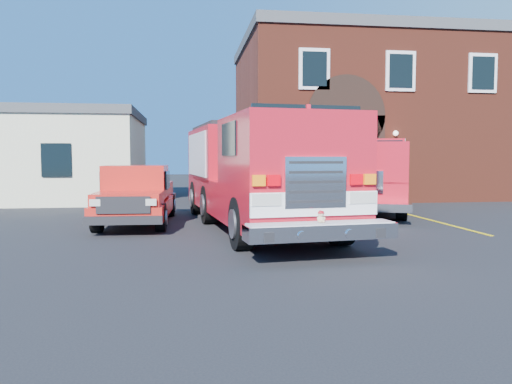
{
  "coord_description": "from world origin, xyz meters",
  "views": [
    {
      "loc": [
        -1.6,
        -12.76,
        2.12
      ],
      "look_at": [
        0.0,
        -1.2,
        1.3
      ],
      "focal_mm": 35.0,
      "sensor_mm": 36.0,
      "label": 1
    }
  ],
  "objects": [
    {
      "name": "pickup_truck",
      "position": [
        -3.17,
        3.43,
        0.88
      ],
      "size": [
        2.26,
        5.76,
        1.86
      ],
      "color": "black",
      "rests_on": "ground"
    },
    {
      "name": "parking_stripe_far",
      "position": [
        6.5,
        7.0,
        0.0
      ],
      "size": [
        0.12,
        3.0,
        0.01
      ],
      "primitive_type": "cube",
      "color": "yellow",
      "rests_on": "ground"
    },
    {
      "name": "fire_engine",
      "position": [
        0.41,
        2.09,
        1.69
      ],
      "size": [
        4.15,
        10.85,
        3.26
      ],
      "color": "black",
      "rests_on": "ground"
    },
    {
      "name": "fire_station",
      "position": [
        8.99,
        13.98,
        4.25
      ],
      "size": [
        15.2,
        10.2,
        8.45
      ],
      "color": "maroon",
      "rests_on": "ground"
    },
    {
      "name": "secondary_truck",
      "position": [
        5.58,
        6.21,
        1.53
      ],
      "size": [
        5.7,
        9.02,
        2.81
      ],
      "color": "black",
      "rests_on": "ground"
    },
    {
      "name": "parking_stripe_mid",
      "position": [
        6.5,
        4.0,
        0.0
      ],
      "size": [
        0.12,
        3.0,
        0.01
      ],
      "primitive_type": "cube",
      "color": "yellow",
      "rests_on": "ground"
    },
    {
      "name": "ground",
      "position": [
        0.0,
        0.0,
        0.0
      ],
      "size": [
        100.0,
        100.0,
        0.0
      ],
      "primitive_type": "plane",
      "color": "black",
      "rests_on": "ground"
    },
    {
      "name": "side_building",
      "position": [
        -9.0,
        13.0,
        2.2
      ],
      "size": [
        10.2,
        8.2,
        4.35
      ],
      "color": "beige",
      "rests_on": "ground"
    },
    {
      "name": "parking_stripe_near",
      "position": [
        6.5,
        1.0,
        0.0
      ],
      "size": [
        0.12,
        3.0,
        0.01
      ],
      "primitive_type": "cube",
      "color": "yellow",
      "rests_on": "ground"
    }
  ]
}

